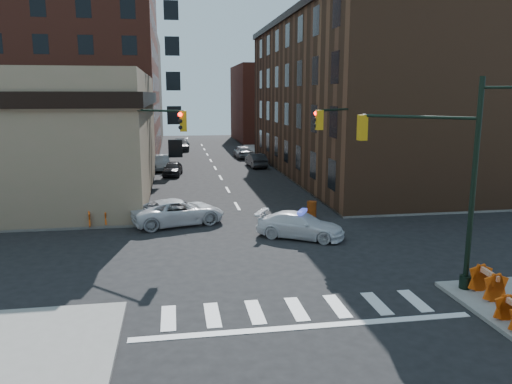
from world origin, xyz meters
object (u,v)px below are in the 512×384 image
object	(u,v)px
barrel_bank	(179,211)
parked_car_wnear	(173,169)
parked_car_enear	(256,160)
pickup	(178,212)
barricade_nw_a	(97,218)
pedestrian_a	(100,203)
barricade_se_a	(488,283)
police_car	(300,225)
parked_car_wfar	(161,162)
barrel_road	(312,210)
pedestrian_b	(26,212)

from	to	relation	value
barrel_bank	parked_car_wnear	bearing A→B (deg)	91.24
barrel_bank	parked_car_enear	bearing A→B (deg)	68.42
pickup	barricade_nw_a	xyz separation A→B (m)	(-4.55, -0.10, -0.17)
pedestrian_a	barricade_se_a	distance (m)	21.50
police_car	barricade_se_a	world-z (taller)	police_car
pickup	parked_car_wnear	bearing A→B (deg)	-15.16
barricade_nw_a	barrel_bank	bearing A→B (deg)	8.59
parked_car_wfar	parked_car_enear	distance (m)	9.82
parked_car_wfar	pedestrian_a	bearing A→B (deg)	-105.37
parked_car_wnear	barrel_road	size ratio (longest dim) A/B	3.72
pedestrian_b	parked_car_wfar	bearing A→B (deg)	50.36
barrel_bank	pickup	bearing A→B (deg)	-92.42
police_car	barrel_bank	size ratio (longest dim) A/B	4.92
parked_car_enear	barrel_bank	size ratio (longest dim) A/B	4.65
pedestrian_b	barrel_bank	bearing A→B (deg)	-15.81
barrel_road	barrel_bank	distance (m)	8.16
pedestrian_a	pedestrian_b	world-z (taller)	pedestrian_a
pickup	parked_car_wfar	size ratio (longest dim) A/B	1.19
pedestrian_b	barrel_bank	size ratio (longest dim) A/B	1.67
parked_car_wnear	pedestrian_a	bearing A→B (deg)	-97.11
police_car	pedestrian_b	distance (m)	15.57
pedestrian_a	barricade_nw_a	size ratio (longest dim) A/B	1.58
parked_car_wfar	parked_car_enear	world-z (taller)	parked_car_wfar
parked_car_wnear	barrel_bank	bearing A→B (deg)	-81.21
parked_car_wfar	barricade_nw_a	size ratio (longest dim) A/B	3.93
barrel_bank	barricade_nw_a	distance (m)	4.86
barricade_se_a	barricade_nw_a	bearing A→B (deg)	53.82
parked_car_wnear	barricade_nw_a	xyz separation A→B (m)	(-4.25, -18.20, -0.08)
barricade_nw_a	barrel_road	bearing A→B (deg)	-8.54
pedestrian_a	barricade_nw_a	xyz separation A→B (m)	(0.05, -1.76, -0.48)
police_car	pedestrian_a	world-z (taller)	pedestrian_a
police_car	barrel_bank	xyz separation A→B (m)	(-6.31, 5.29, -0.20)
parked_car_wnear	parked_car_wfar	size ratio (longest dim) A/B	0.85
pedestrian_b	barrel_road	distance (m)	16.68
police_car	pedestrian_b	xyz separation A→B (m)	(-14.92, 4.46, 0.26)
parked_car_wnear	barricade_se_a	xyz separation A→B (m)	(11.47, -31.05, -0.01)
barrel_road	pedestrian_a	bearing A→B (deg)	173.45
pickup	pedestrian_a	bearing A→B (deg)	54.03
pickup	barricade_nw_a	world-z (taller)	pickup
parked_car_wnear	parked_car_enear	size ratio (longest dim) A/B	0.88
parked_car_enear	pedestrian_a	bearing A→B (deg)	54.32
parked_car_wnear	pedestrian_b	distance (m)	19.34
parked_car_enear	barricade_se_a	xyz separation A→B (m)	(2.84, -35.28, -0.07)
barrel_bank	pedestrian_a	bearing A→B (deg)	177.29
pedestrian_a	parked_car_wnear	bearing A→B (deg)	86.55
parked_car_enear	barricade_se_a	size ratio (longest dim) A/B	3.29
pickup	barrel_road	bearing A→B (deg)	-104.70
barrel_road	barricade_se_a	distance (m)	13.49
parked_car_enear	pedestrian_b	bearing A→B (deg)	48.50
police_car	parked_car_enear	bearing A→B (deg)	25.00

